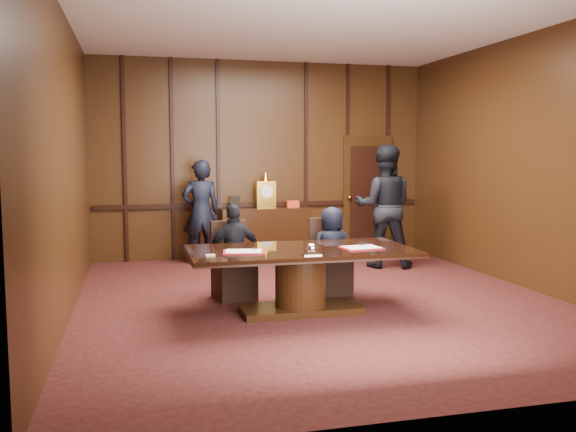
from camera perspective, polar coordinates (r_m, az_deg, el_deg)
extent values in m
plane|color=black|center=(7.84, 2.97, -7.89)|extent=(7.00, 7.00, 0.00)
plane|color=silver|center=(7.79, 3.11, 17.97)|extent=(7.00, 7.00, 0.00)
cube|color=black|center=(11.01, -2.38, 5.27)|extent=(6.00, 0.04, 3.50)
cube|color=black|center=(4.40, 16.70, 4.11)|extent=(6.00, 0.04, 3.50)
cube|color=black|center=(7.32, -20.10, 4.61)|extent=(0.04, 7.00, 3.50)
cube|color=black|center=(8.98, 21.72, 4.72)|extent=(0.04, 7.00, 3.50)
cube|color=black|center=(11.02, -2.33, 1.11)|extent=(5.90, 0.05, 0.08)
cube|color=black|center=(11.58, 7.41, 2.04)|extent=(0.95, 0.06, 2.20)
sphere|color=gold|center=(11.38, 5.81, 1.74)|extent=(0.08, 0.08, 0.08)
cube|color=black|center=(10.87, -2.10, -1.61)|extent=(1.60, 0.45, 0.90)
cube|color=black|center=(10.81, -5.73, -3.93)|extent=(0.12, 0.40, 0.06)
cube|color=black|center=(11.10, 1.46, -3.65)|extent=(0.12, 0.40, 0.06)
cube|color=gold|center=(10.80, -2.11, 2.02)|extent=(0.34, 0.18, 0.48)
cylinder|color=white|center=(10.70, -2.00, 2.31)|extent=(0.22, 0.03, 0.22)
cone|color=gold|center=(10.78, -2.12, 3.72)|extent=(0.14, 0.14, 0.16)
cube|color=black|center=(10.73, -5.00, 1.28)|extent=(0.18, 0.04, 0.22)
cube|color=red|center=(10.95, 0.43, 1.13)|extent=(0.22, 0.12, 0.12)
cube|color=black|center=(7.26, 1.18, -8.69)|extent=(1.40, 0.60, 0.08)
cylinder|color=black|center=(7.18, 1.18, -5.98)|extent=(0.60, 0.60, 0.62)
cube|color=black|center=(7.12, 1.19, -3.46)|extent=(2.62, 1.32, 0.02)
cube|color=black|center=(7.12, 1.19, -3.31)|extent=(2.60, 1.30, 0.06)
cube|color=maroon|center=(6.86, -4.16, -3.37)|extent=(0.51, 0.40, 0.01)
cube|color=white|center=(6.86, -4.16, -3.29)|extent=(0.44, 0.35, 0.01)
cube|color=maroon|center=(7.18, 6.86, -2.97)|extent=(0.49, 0.37, 0.01)
cube|color=white|center=(7.18, 6.86, -2.90)|extent=(0.43, 0.32, 0.01)
cube|color=white|center=(6.69, 2.21, -3.60)|extent=(0.20, 0.14, 0.01)
ellipsoid|color=white|center=(6.68, 2.22, -3.10)|extent=(0.13, 0.13, 0.10)
cube|color=#F7CE79|center=(6.66, -7.28, -3.66)|extent=(0.10, 0.07, 0.01)
cube|color=black|center=(7.90, -5.05, -6.11)|extent=(0.56, 0.56, 0.46)
cube|color=black|center=(8.00, -5.58, -2.38)|extent=(0.48, 0.14, 0.55)
cylinder|color=black|center=(7.70, -6.29, -7.31)|extent=(0.04, 0.04, 0.23)
cylinder|color=black|center=(8.14, -3.87, -6.55)|extent=(0.04, 0.04, 0.23)
cube|color=black|center=(8.20, 4.00, -5.65)|extent=(0.49, 0.49, 0.46)
cube|color=black|center=(8.31, 3.55, -2.06)|extent=(0.48, 0.07, 0.55)
cylinder|color=black|center=(7.97, 3.07, -6.82)|extent=(0.04, 0.04, 0.23)
cylinder|color=black|center=(8.47, 4.86, -6.08)|extent=(0.04, 0.04, 0.23)
imported|color=black|center=(7.78, -5.02, -3.41)|extent=(0.75, 0.38, 1.23)
imported|color=black|center=(8.09, 4.13, -3.25)|extent=(0.59, 0.41, 1.17)
imported|color=black|center=(10.36, -8.15, 0.36)|extent=(0.64, 0.42, 1.76)
imported|color=black|center=(10.09, 8.97, 0.89)|extent=(1.18, 1.05, 2.00)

